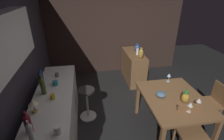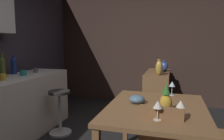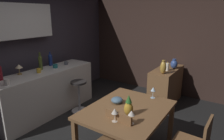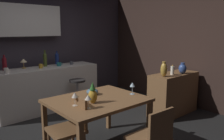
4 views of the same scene
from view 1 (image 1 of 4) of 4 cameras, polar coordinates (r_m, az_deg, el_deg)
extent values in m
plane|color=black|center=(3.50, 10.36, -18.29)|extent=(9.00, 9.00, 0.00)
cube|color=#38333D|center=(2.79, -31.87, -1.87)|extent=(5.20, 0.10, 2.60)
cube|color=#33231E|center=(5.03, -1.52, 13.37)|extent=(0.10, 4.40, 2.60)
cube|color=brown|center=(3.10, 20.24, -9.03)|extent=(1.24, 0.99, 0.04)
cube|color=brown|center=(3.57, 8.56, -9.72)|extent=(0.06, 0.06, 0.70)
cube|color=brown|center=(3.23, 31.52, -18.71)|extent=(0.06, 0.06, 0.70)
cube|color=brown|center=(3.91, 21.26, -7.86)|extent=(0.06, 0.06, 0.70)
cube|color=silver|center=(3.14, -18.01, -14.40)|extent=(2.10, 0.60, 0.90)
cube|color=brown|center=(4.79, 7.21, 1.19)|extent=(1.10, 0.44, 0.82)
cube|color=brown|center=(2.96, 25.24, -18.52)|extent=(0.43, 0.43, 0.04)
cube|color=brown|center=(2.95, 24.35, -13.48)|extent=(0.06, 0.38, 0.39)
cylinder|color=brown|center=(3.29, 25.63, -19.17)|extent=(0.04, 0.04, 0.44)
cylinder|color=brown|center=(3.16, 20.25, -20.24)|extent=(0.04, 0.04, 0.44)
cube|color=brown|center=(3.76, 29.92, -9.71)|extent=(0.42, 0.42, 0.04)
cube|color=brown|center=(3.77, 32.80, -6.84)|extent=(0.38, 0.05, 0.39)
cylinder|color=brown|center=(3.70, 28.48, -14.37)|extent=(0.04, 0.04, 0.42)
cylinder|color=brown|center=(3.90, 25.90, -11.51)|extent=(0.04, 0.04, 0.42)
cylinder|color=brown|center=(3.89, 32.44, -13.40)|extent=(0.04, 0.04, 0.42)
cylinder|color=brown|center=(4.07, 29.76, -10.75)|extent=(0.04, 0.04, 0.42)
cylinder|color=#262323|center=(3.28, -8.70, -6.88)|extent=(0.32, 0.32, 0.04)
cylinder|color=silver|center=(3.47, -8.33, -11.37)|extent=(0.04, 0.04, 0.63)
cylinder|color=silver|center=(3.67, -8.01, -15.21)|extent=(0.34, 0.34, 0.03)
cylinder|color=silver|center=(3.01, 26.90, -11.22)|extent=(0.07, 0.07, 0.00)
cylinder|color=silver|center=(2.98, 27.11, -10.38)|extent=(0.01, 0.01, 0.10)
cone|color=silver|center=(2.93, 27.44, -9.08)|extent=(0.08, 0.08, 0.06)
cylinder|color=silver|center=(3.54, 18.46, -3.66)|extent=(0.07, 0.07, 0.00)
cylinder|color=silver|center=(3.51, 18.59, -2.85)|extent=(0.01, 0.01, 0.11)
cone|color=silver|center=(3.47, 18.79, -1.62)|extent=(0.07, 0.07, 0.06)
cylinder|color=silver|center=(2.86, 24.55, -12.68)|extent=(0.07, 0.07, 0.00)
cylinder|color=silver|center=(2.83, 24.75, -11.85)|extent=(0.01, 0.01, 0.10)
cone|color=silver|center=(2.79, 25.08, -10.49)|extent=(0.08, 0.08, 0.06)
ellipsoid|color=gold|center=(2.99, 23.55, -8.61)|extent=(0.12, 0.12, 0.17)
cone|color=#2D6B28|center=(2.92, 24.03, -6.39)|extent=(0.08, 0.08, 0.10)
ellipsoid|color=slate|center=(3.03, 16.26, -7.87)|extent=(0.17, 0.17, 0.09)
cylinder|color=#475623|center=(2.86, -22.32, -5.44)|extent=(0.08, 0.08, 0.24)
sphere|color=#475623|center=(2.80, -22.74, -3.34)|extent=(0.08, 0.08, 0.08)
cylinder|color=#475623|center=(2.77, -22.97, -2.16)|extent=(0.04, 0.04, 0.08)
cylinder|color=maroon|center=(2.25, -26.48, -16.39)|extent=(0.08, 0.08, 0.22)
sphere|color=maroon|center=(2.18, -27.06, -14.27)|extent=(0.08, 0.08, 0.08)
cylinder|color=maroon|center=(2.15, -27.37, -13.13)|extent=(0.03, 0.03, 0.06)
cylinder|color=navy|center=(3.16, -22.80, -2.72)|extent=(0.08, 0.08, 0.21)
sphere|color=navy|center=(3.11, -23.14, -1.01)|extent=(0.08, 0.08, 0.08)
cylinder|color=navy|center=(3.09, -23.32, -0.09)|extent=(0.03, 0.03, 0.06)
cylinder|color=silver|center=(2.13, -25.80, -19.04)|extent=(0.06, 0.06, 0.22)
sphere|color=silver|center=(2.05, -26.42, -16.85)|extent=(0.06, 0.06, 0.06)
cylinder|color=silver|center=(2.02, -26.72, -15.77)|extent=(0.02, 0.02, 0.07)
cylinder|color=white|center=(2.16, -17.99, -18.71)|extent=(0.08, 0.08, 0.10)
torus|color=white|center=(2.19, -17.85, -17.66)|extent=(0.05, 0.01, 0.05)
cylinder|color=gold|center=(2.73, -19.47, -8.50)|extent=(0.07, 0.07, 0.09)
torus|color=gold|center=(2.76, -19.35, -7.85)|extent=(0.05, 0.01, 0.05)
cylinder|color=#515660|center=(3.35, -18.17, -1.60)|extent=(0.07, 0.07, 0.08)
torus|color=#515660|center=(3.39, -18.08, -1.18)|extent=(0.05, 0.01, 0.05)
cylinder|color=teal|center=(3.08, -18.67, -4.22)|extent=(0.09, 0.09, 0.08)
torus|color=teal|center=(3.13, -18.55, -3.62)|extent=(0.05, 0.01, 0.05)
cylinder|color=#A58447|center=(2.58, -24.61, -12.61)|extent=(0.08, 0.08, 0.02)
cylinder|color=#A58447|center=(2.55, -24.87, -11.50)|extent=(0.02, 0.02, 0.11)
cone|color=beige|center=(2.50, -25.25, -9.91)|extent=(0.13, 0.13, 0.07)
cylinder|color=white|center=(4.49, 8.61, 6.17)|extent=(0.07, 0.07, 0.16)
ellipsoid|color=yellow|center=(4.46, 8.69, 7.30)|extent=(0.01, 0.01, 0.03)
ellipsoid|color=#B78C38|center=(4.24, 9.78, 5.50)|extent=(0.12, 0.12, 0.26)
cylinder|color=#B78C38|center=(4.19, 9.93, 7.28)|extent=(0.07, 0.07, 0.02)
ellipsoid|color=#334C8C|center=(4.72, 8.52, 7.39)|extent=(0.15, 0.15, 0.20)
cylinder|color=#334C8C|center=(4.69, 8.61, 8.63)|extent=(0.08, 0.08, 0.02)
camera|label=2|loc=(1.89, 65.92, -25.13)|focal=33.97mm
camera|label=3|loc=(2.66, 76.97, -4.46)|focal=31.68mm
camera|label=4|loc=(3.89, 71.36, -3.57)|focal=36.21mm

